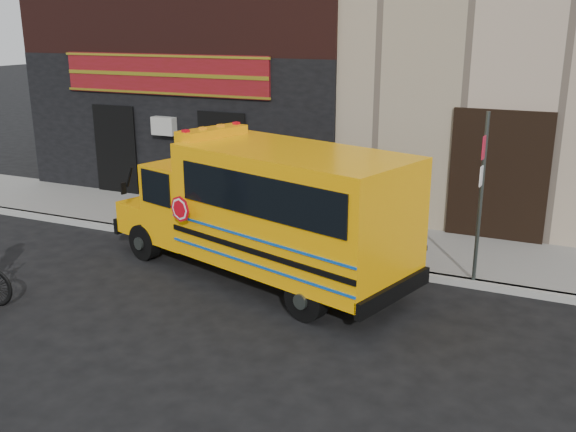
{
  "coord_description": "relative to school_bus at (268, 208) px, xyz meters",
  "views": [
    {
      "loc": [
        5.45,
        -9.58,
        4.99
      ],
      "look_at": [
        0.33,
        1.85,
        1.22
      ],
      "focal_mm": 40.0,
      "sensor_mm": 36.0,
      "label": 1
    }
  ],
  "objects": [
    {
      "name": "sign_pole",
      "position": [
        3.86,
        1.26,
        0.38
      ],
      "size": [
        0.08,
        0.3,
        3.45
      ],
      "color": "#3B423D",
      "rests_on": "ground"
    },
    {
      "name": "sidewalk",
      "position": [
        -0.14,
        2.77,
        -1.43
      ],
      "size": [
        40.0,
        3.0,
        0.15
      ],
      "primitive_type": "cube",
      "color": "gray",
      "rests_on": "ground"
    },
    {
      "name": "school_bus",
      "position": [
        0.0,
        0.0,
        0.0
      ],
      "size": [
        7.22,
        4.06,
        2.92
      ],
      "color": "black",
      "rests_on": "ground"
    },
    {
      "name": "ground",
      "position": [
        -0.14,
        -1.33,
        -1.51
      ],
      "size": [
        120.0,
        120.0,
        0.0
      ],
      "primitive_type": "plane",
      "color": "black",
      "rests_on": "ground"
    },
    {
      "name": "curb",
      "position": [
        -0.14,
        1.27,
        -1.43
      ],
      "size": [
        40.0,
        0.2,
        0.15
      ],
      "primitive_type": "cube",
      "color": "#979791",
      "rests_on": "ground"
    }
  ]
}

